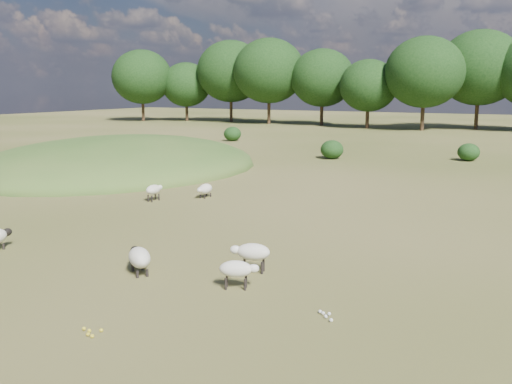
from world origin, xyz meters
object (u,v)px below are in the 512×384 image
(sheep_1, at_px, (139,257))
(sheep_2, at_px, (205,189))
(sheep_3, at_px, (154,190))
(sheep_4, at_px, (237,269))
(sheep_5, at_px, (252,252))

(sheep_1, relative_size, sheep_2, 1.12)
(sheep_3, distance_m, sheep_4, 12.00)
(sheep_1, height_order, sheep_5, sheep_5)
(sheep_1, relative_size, sheep_3, 1.22)
(sheep_1, relative_size, sheep_5, 1.06)
(sheep_3, bearing_deg, sheep_2, -40.67)
(sheep_2, bearing_deg, sheep_4, 34.62)
(sheep_4, bearing_deg, sheep_2, 104.26)
(sheep_3, bearing_deg, sheep_4, -130.05)
(sheep_2, bearing_deg, sheep_1, 21.42)
(sheep_1, bearing_deg, sheep_4, -137.18)
(sheep_1, xyz_separation_m, sheep_5, (2.64, 1.56, 0.10))
(sheep_4, relative_size, sheep_5, 0.90)
(sheep_2, xyz_separation_m, sheep_3, (-1.59, -1.72, 0.11))
(sheep_1, distance_m, sheep_4, 2.96)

